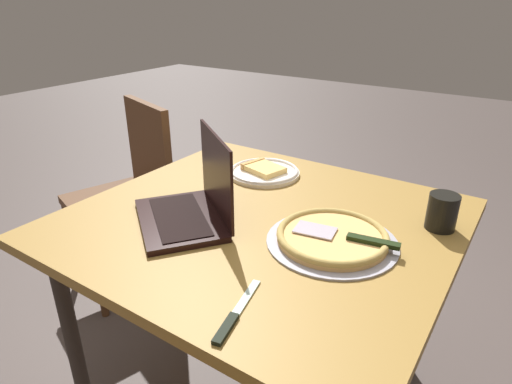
% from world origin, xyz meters
% --- Properties ---
extents(dining_table, '(1.02, 1.09, 0.75)m').
position_xyz_m(dining_table, '(0.00, 0.00, 0.68)').
color(dining_table, olive).
rests_on(dining_table, ground_plane).
extents(laptop, '(0.38, 0.40, 0.26)m').
position_xyz_m(laptop, '(0.13, -0.15, 0.81)').
color(laptop, black).
rests_on(laptop, dining_table).
extents(pizza_plate, '(0.26, 0.26, 0.04)m').
position_xyz_m(pizza_plate, '(-0.28, -0.17, 0.77)').
color(pizza_plate, white).
rests_on(pizza_plate, dining_table).
extents(pizza_tray, '(0.35, 0.35, 0.04)m').
position_xyz_m(pizza_tray, '(0.02, 0.24, 0.77)').
color(pizza_tray, '#A19FAB').
rests_on(pizza_tray, dining_table).
extents(table_knife, '(0.22, 0.07, 0.01)m').
position_xyz_m(table_knife, '(0.40, 0.20, 0.76)').
color(table_knife, '#B1C8BB').
rests_on(table_knife, dining_table).
extents(drink_cup, '(0.08, 0.08, 0.10)m').
position_xyz_m(drink_cup, '(-0.22, 0.46, 0.81)').
color(drink_cup, black).
rests_on(drink_cup, dining_table).
extents(chair_near, '(0.53, 0.53, 0.91)m').
position_xyz_m(chair_near, '(-0.29, -0.94, 0.52)').
color(chair_near, brown).
rests_on(chair_near, ground_plane).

